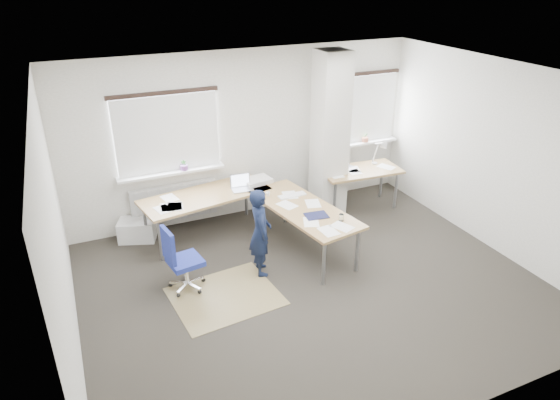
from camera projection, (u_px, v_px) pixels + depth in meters
name	position (u px, v px, depth m)	size (l,w,h in m)	color
ground	(312.00, 285.00, 6.84)	(6.00, 6.00, 0.00)	#2B2722
room_shell	(312.00, 152.00, 6.53)	(6.04, 5.04, 2.82)	beige
floor_mat	(225.00, 296.00, 6.60)	(1.35, 1.14, 0.01)	olive
white_crate	(137.00, 230.00, 7.90)	(0.56, 0.39, 0.33)	white
desk_main	(255.00, 202.00, 7.61)	(2.82, 2.63, 0.96)	olive
desk_side	(361.00, 172.00, 8.72)	(1.45, 0.80, 1.22)	olive
task_chair	(184.00, 272.00, 6.66)	(0.52, 0.51, 0.95)	navy
person	(260.00, 232.00, 6.87)	(0.47, 0.31, 1.28)	black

